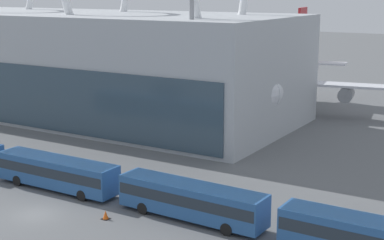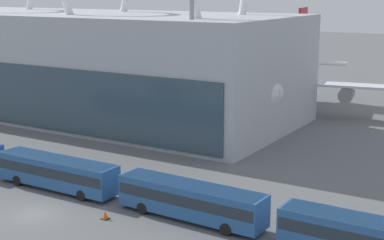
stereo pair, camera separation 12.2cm
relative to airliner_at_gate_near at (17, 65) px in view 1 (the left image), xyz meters
The scene contains 8 objects.
ground_plane 64.78m from the airliner_at_gate_near, 41.65° to the right, with size 440.00×440.00×0.00m, color slate.
airliner_at_gate_near is the anchor object (origin of this frame).
airliner_at_gate_far 50.82m from the airliner_at_gate_near, ahead, with size 32.06×35.57×15.40m.
shuttle_bus_1 58.85m from the airliner_at_gate_near, 39.40° to the right, with size 12.97×2.79×3.00m.
shuttle_bus_2 70.60m from the airliner_at_gate_near, 31.80° to the right, with size 13.04×3.09×3.00m.
shuttle_bus_3 83.35m from the airliner_at_gate_near, 26.59° to the right, with size 13.00×2.88×3.00m.
floodlight_mast 52.16m from the airliner_at_gate_near, 19.93° to the right, with size 2.03×2.03×25.16m.
traffic_cone_0 67.71m from the airliner_at_gate_near, 37.06° to the right, with size 0.65×0.65×0.70m.
Camera 1 is at (34.96, -32.74, 18.36)m, focal length 55.00 mm.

